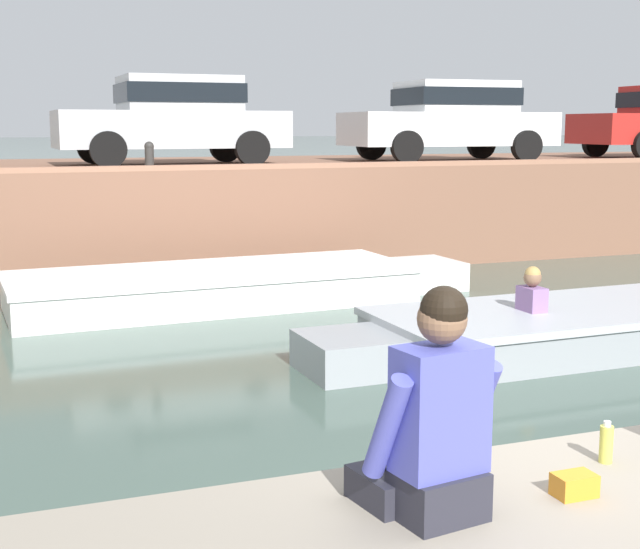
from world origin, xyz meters
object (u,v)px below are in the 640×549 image
Objects in this scene: car_centre_white at (450,117)px; bottle_drink at (606,443)px; mooring_bollard_mid at (149,155)px; car_left_inner_silver at (174,116)px; boat_moored_central_white at (232,286)px; motorboat_passing at (567,328)px; person_seated_left at (433,428)px.

car_centre_white is 20.15× the size of bottle_drink.
mooring_bollard_mid reaches higher than bottle_drink.
car_left_inner_silver is 12.59m from bottle_drink.
car_centre_white is at bearing 35.87° from boat_moored_central_white.
car_centre_white reaches higher than bottle_drink.
motorboat_passing is at bearing 55.60° from bottle_drink.
bottle_drink is at bearing -115.58° from car_centre_white.
car_centre_white is at bearing 70.50° from motorboat_passing.
bottle_drink is at bearing 11.60° from person_seated_left.
mooring_bollard_mid is 10.91m from person_seated_left.
car_left_inner_silver reaches higher than person_seated_left.
motorboat_passing is at bearing -70.65° from car_left_inner_silver.
car_left_inner_silver is 0.97× the size of car_centre_white.
motorboat_passing reaches higher than boat_moored_central_white.
motorboat_passing is 6.57m from person_seated_left.
car_centre_white reaches higher than mooring_bollard_mid.
mooring_bollard_mid reaches higher than boat_moored_central_white.
mooring_bollard_mid is 0.46× the size of person_seated_left.
car_left_inner_silver is at bearing 179.96° from car_centre_white.
bottle_drink is at bearing -92.84° from boat_moored_central_white.
person_seated_left is 1.10m from bottle_drink.
car_left_inner_silver is 5.49m from car_centre_white.
bottle_drink is at bearing -88.47° from mooring_bollard_mid.
mooring_bollard_mid is at bearing 120.48° from motorboat_passing.
car_left_inner_silver is 19.50× the size of bottle_drink.
car_centre_white reaches higher than boat_moored_central_white.
boat_moored_central_white is 7.24m from car_centre_white.
person_seated_left is at bearing -99.57° from boat_moored_central_white.
car_left_inner_silver is (0.06, 4.02, 2.34)m from boat_moored_central_white.
mooring_bollard_mid is (-0.71, 2.19, 1.74)m from boat_moored_central_white.
boat_moored_central_white is at bearing 80.43° from person_seated_left.
car_left_inner_silver is at bearing 67.23° from mooring_bollard_mid.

